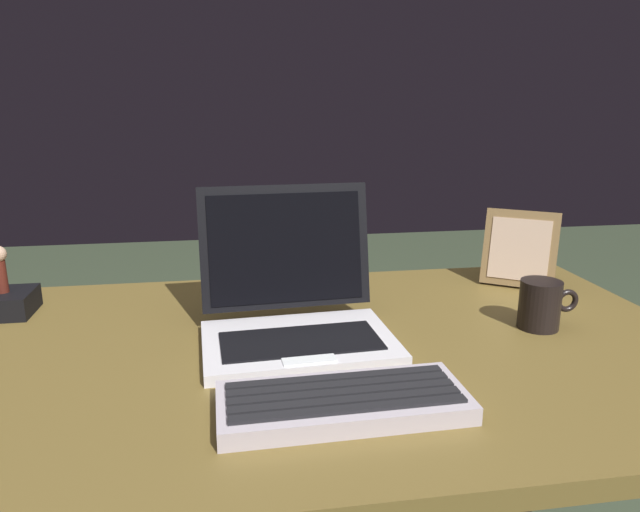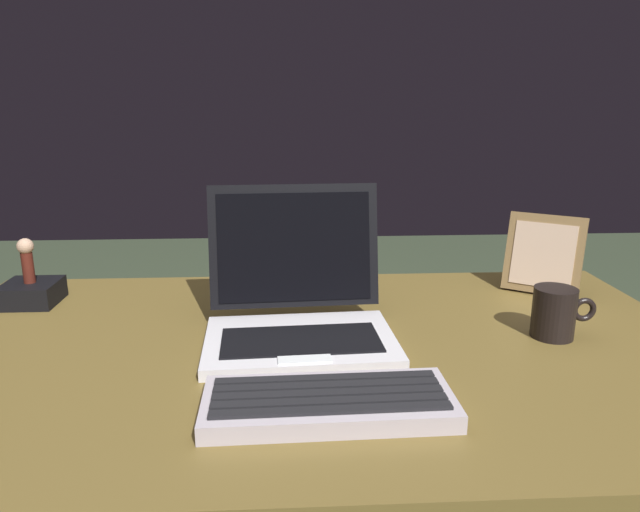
# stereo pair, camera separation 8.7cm
# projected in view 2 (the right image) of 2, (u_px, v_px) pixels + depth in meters

# --- Properties ---
(desk) EXTENTS (1.31, 0.78, 0.75)m
(desk) POSITION_uv_depth(u_px,v_px,m) (311.00, 418.00, 0.97)
(desk) COLOR brown
(desk) RESTS_ON ground
(laptop_front) EXTENTS (0.31, 0.27, 0.24)m
(laptop_front) POSITION_uv_depth(u_px,v_px,m) (298.00, 309.00, 0.95)
(laptop_front) COLOR silver
(laptop_front) RESTS_ON desk
(external_keyboard) EXTENTS (0.32, 0.14, 0.03)m
(external_keyboard) POSITION_uv_depth(u_px,v_px,m) (328.00, 402.00, 0.73)
(external_keyboard) COLOR #BEB3BC
(external_keyboard) RESTS_ON desk
(photo_frame) EXTENTS (0.15, 0.12, 0.16)m
(photo_frame) POSITION_uv_depth(u_px,v_px,m) (544.00, 255.00, 1.18)
(photo_frame) COLOR olive
(photo_frame) RESTS_ON desk
(figurine_stand) EXTENTS (0.10, 0.10, 0.04)m
(figurine_stand) POSITION_uv_depth(u_px,v_px,m) (31.00, 293.00, 1.13)
(figurine_stand) COLOR black
(figurine_stand) RESTS_ON desk
(figurine) EXTENTS (0.03, 0.03, 0.09)m
(figurine) POSITION_uv_depth(u_px,v_px,m) (27.00, 257.00, 1.11)
(figurine) COLOR #501C14
(figurine) RESTS_ON figurine_stand
(coffee_mug) EXTENTS (0.11, 0.07, 0.09)m
(coffee_mug) POSITION_uv_depth(u_px,v_px,m) (555.00, 313.00, 0.96)
(coffee_mug) COLOR black
(coffee_mug) RESTS_ON desk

